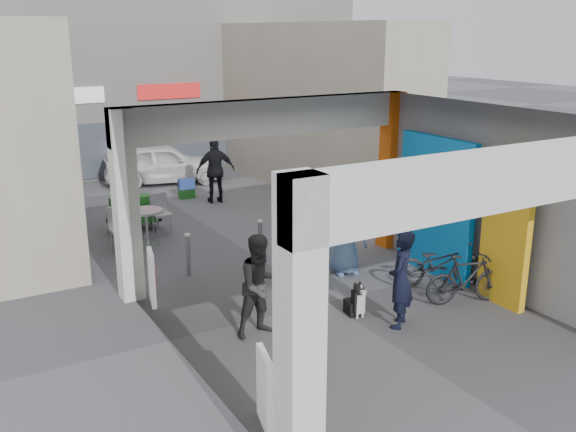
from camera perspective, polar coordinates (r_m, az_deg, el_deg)
ground at (r=11.81m, az=3.45°, el=-7.67°), size 90.00×90.00×0.00m
arcade_canopy at (r=10.75m, az=8.48°, el=2.73°), size 6.40×6.45×6.40m
far_building at (r=23.76m, az=-15.87°, el=13.71°), size 18.00×4.08×8.00m
plaza_bldg_right at (r=19.68m, az=2.47°, el=9.54°), size 2.00×9.00×5.00m
bollard_left at (r=13.02m, az=-8.87°, el=-3.48°), size 0.09×0.09×0.87m
bollard_center at (r=13.67m, az=-2.47°, el=-2.27°), size 0.09×0.09×0.89m
bollard_right at (r=14.18m, az=3.32°, el=-1.57°), size 0.09×0.09×0.91m
advert_board_near at (r=8.22m, az=-2.08°, el=-15.07°), size 0.22×0.55×1.00m
advert_board_far at (r=11.82m, az=-12.00°, el=-5.34°), size 0.21×0.55×1.00m
cafe_set at (r=15.38m, az=-13.26°, el=-0.96°), size 1.64×1.33×0.99m
produce_stand at (r=16.31m, az=-13.53°, el=-0.11°), size 1.23×0.66×0.81m
crate_stack at (r=19.18m, az=-9.01°, el=2.44°), size 0.51×0.43×0.56m
border_collie at (r=11.24m, az=6.06°, el=-7.58°), size 0.24×0.47×0.65m
man_with_dog at (r=10.75m, az=10.00°, el=-5.57°), size 0.72×0.70×1.66m
man_back_turned at (r=10.31m, az=-2.42°, el=-6.19°), size 0.86×0.69×1.70m
man_elderly at (r=12.90m, az=5.18°, el=-1.51°), size 0.93×0.69×1.73m
man_crates at (r=18.39m, az=-6.46°, el=4.06°), size 1.17×0.67×1.88m
bicycle_front at (r=12.68m, az=13.30°, el=-4.10°), size 1.90×1.25×0.94m
bicycle_rear at (r=12.03m, az=15.59°, el=-5.41°), size 1.61×0.90×0.93m
white_van at (r=21.13m, az=-10.97°, el=4.62°), size 4.02×2.38×1.28m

